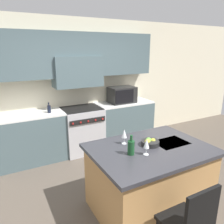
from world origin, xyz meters
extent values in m
plane|color=brown|center=(0.00, 0.00, 0.00)|extent=(10.00, 10.00, 0.00)
cube|color=beige|center=(0.00, 2.27, 1.35)|extent=(10.00, 0.06, 2.70)
cube|color=#4C6066|center=(0.00, 2.07, 1.98)|extent=(3.33, 0.34, 0.85)
cube|color=#4C6066|center=(0.00, 2.04, 1.65)|extent=(0.97, 0.40, 0.60)
cube|color=#4C6066|center=(-1.03, 1.93, 0.45)|extent=(1.27, 0.62, 0.90)
cube|color=white|center=(-1.03, 1.93, 0.92)|extent=(1.27, 0.62, 0.03)
cube|color=#4C6066|center=(1.03, 1.93, 0.45)|extent=(1.27, 0.62, 0.90)
cube|color=white|center=(1.03, 1.93, 0.92)|extent=(1.27, 0.62, 0.03)
cube|color=#B7B7BC|center=(0.00, 1.91, 0.46)|extent=(0.78, 0.66, 0.92)
cube|color=black|center=(0.00, 1.91, 0.92)|extent=(0.75, 0.61, 0.01)
cube|color=black|center=(0.00, 1.56, 0.75)|extent=(0.72, 0.02, 0.09)
cylinder|color=#B21E1E|center=(-0.31, 1.55, 0.75)|extent=(0.04, 0.02, 0.04)
cylinder|color=#B21E1E|center=(-0.15, 1.55, 0.75)|extent=(0.04, 0.02, 0.04)
cylinder|color=#B21E1E|center=(0.00, 1.55, 0.75)|extent=(0.04, 0.02, 0.04)
cylinder|color=#B21E1E|center=(0.15, 1.55, 0.75)|extent=(0.04, 0.02, 0.04)
cylinder|color=#B21E1E|center=(0.31, 1.55, 0.75)|extent=(0.04, 0.02, 0.04)
cube|color=black|center=(0.97, 1.93, 1.11)|extent=(0.57, 0.40, 0.35)
cube|color=black|center=(0.92, 1.72, 1.11)|extent=(0.45, 0.01, 0.29)
cube|color=#B7844C|center=(0.14, -0.17, 0.42)|extent=(1.41, 1.01, 0.84)
cube|color=#333338|center=(0.14, -0.17, 0.86)|extent=(1.50, 1.10, 0.04)
cube|color=#2D2D30|center=(0.48, -0.17, 0.88)|extent=(0.44, 0.32, 0.01)
cylinder|color=#B2B2B7|center=(0.48, 0.02, 0.88)|extent=(0.02, 0.02, 0.00)
cube|color=black|center=(-0.03, -0.95, 0.45)|extent=(0.42, 0.40, 0.04)
cube|color=black|center=(-0.03, -1.13, 0.70)|extent=(0.40, 0.04, 0.45)
cylinder|color=black|center=(0.15, -0.78, 0.22)|extent=(0.04, 0.04, 0.43)
cylinder|color=#194723|center=(-0.18, -0.21, 0.97)|extent=(0.08, 0.08, 0.17)
cylinder|color=#194723|center=(-0.18, -0.21, 1.09)|extent=(0.03, 0.03, 0.07)
cylinder|color=white|center=(-0.02, -0.30, 0.89)|extent=(0.06, 0.06, 0.01)
cylinder|color=white|center=(-0.02, -0.30, 0.93)|extent=(0.01, 0.01, 0.08)
cone|color=white|center=(-0.02, -0.30, 1.03)|extent=(0.07, 0.07, 0.12)
cylinder|color=white|center=(-0.09, 0.08, 0.89)|extent=(0.06, 0.06, 0.01)
cylinder|color=white|center=(-0.09, 0.08, 0.93)|extent=(0.01, 0.01, 0.08)
cone|color=white|center=(-0.09, 0.08, 1.03)|extent=(0.07, 0.07, 0.12)
cylinder|color=black|center=(0.18, -0.11, 0.92)|extent=(0.23, 0.23, 0.06)
sphere|color=gold|center=(0.14, -0.11, 0.94)|extent=(0.08, 0.08, 0.08)
sphere|color=gold|center=(0.23, -0.11, 0.94)|extent=(0.07, 0.07, 0.07)
sphere|color=#66A83D|center=(0.18, -0.08, 0.94)|extent=(0.08, 0.08, 0.08)
cylinder|color=black|center=(-0.65, 1.87, 1.00)|extent=(0.07, 0.07, 0.14)
cylinder|color=black|center=(-0.65, 1.87, 1.10)|extent=(0.02, 0.02, 0.06)
camera|label=1|loc=(-1.48, -2.16, 2.08)|focal=35.00mm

